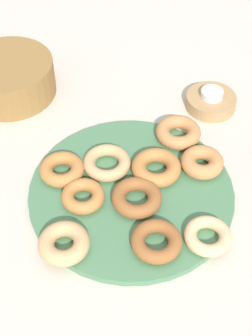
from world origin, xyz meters
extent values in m
plane|color=beige|center=(0.00, 0.00, 0.00)|extent=(2.40, 2.40, 0.00)
cylinder|color=#4C7F56|center=(0.00, 0.00, 0.01)|extent=(0.38, 0.38, 0.01)
torus|color=#BC7A3D|center=(-0.11, 0.08, 0.03)|extent=(0.12, 0.12, 0.03)
torus|color=#BC7A3D|center=(0.06, 0.03, 0.03)|extent=(0.12, 0.12, 0.03)
torus|color=#C6844C|center=(0.14, 0.10, 0.03)|extent=(0.11, 0.11, 0.03)
torus|color=#BC7A3D|center=(-0.09, 0.01, 0.03)|extent=(0.11, 0.11, 0.02)
torus|color=#995B2D|center=(0.00, -0.03, 0.03)|extent=(0.10, 0.10, 0.03)
torus|color=#EABC84|center=(0.09, -0.14, 0.03)|extent=(0.11, 0.11, 0.02)
torus|color=#995B2D|center=(0.00, -0.13, 0.03)|extent=(0.12, 0.12, 0.02)
torus|color=tan|center=(-0.15, -0.08, 0.03)|extent=(0.12, 0.12, 0.03)
torus|color=tan|center=(-0.02, 0.07, 0.03)|extent=(0.13, 0.13, 0.02)
torus|color=#C6844C|center=(0.15, 0.01, 0.03)|extent=(0.11, 0.11, 0.03)
cylinder|color=tan|center=(0.25, 0.18, 0.01)|extent=(0.11, 0.11, 0.03)
cylinder|color=silver|center=(0.25, 0.18, 0.04)|extent=(0.05, 0.05, 0.01)
cylinder|color=olive|center=(-0.16, 0.37, 0.04)|extent=(0.27, 0.27, 0.08)
camera|label=1|loc=(-0.20, -0.56, 0.73)|focal=54.02mm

